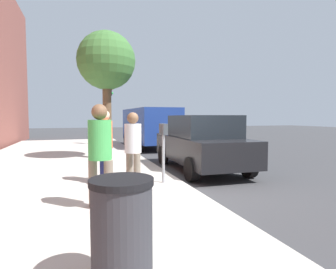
{
  "coord_description": "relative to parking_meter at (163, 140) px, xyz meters",
  "views": [
    {
      "loc": [
        -6.08,
        2.38,
        1.71
      ],
      "look_at": [
        0.21,
        0.32,
        1.29
      ],
      "focal_mm": 29.04,
      "sensor_mm": 36.0,
      "label": 1
    }
  ],
  "objects": [
    {
      "name": "parked_sedan_near",
      "position": [
        1.79,
        -1.83,
        -0.27
      ],
      "size": [
        4.46,
        2.08,
        1.77
      ],
      "color": "black",
      "rests_on": "ground_plane"
    },
    {
      "name": "parking_officer",
      "position": [
        0.43,
        1.33,
        0.0
      ],
      "size": [
        0.51,
        0.38,
        1.74
      ],
      "rotation": [
        0.0,
        0.0,
        -1.88
      ],
      "color": "#191E4C",
      "rests_on": "sidewalk_slab"
    },
    {
      "name": "pedestrian_bystander",
      "position": [
        -1.45,
        1.57,
        0.04
      ],
      "size": [
        0.46,
        0.39,
        1.78
      ],
      "rotation": [
        0.0,
        0.0,
        -0.92
      ],
      "color": "#726656",
      "rests_on": "sidewalk_slab"
    },
    {
      "name": "sidewalk_slab",
      "position": [
        -0.06,
        2.52,
        -1.09
      ],
      "size": [
        28.0,
        6.0,
        0.15
      ],
      "primitive_type": "cube",
      "color": "#B7B2A8",
      "rests_on": "ground_plane"
    },
    {
      "name": "street_tree",
      "position": [
        4.27,
        0.89,
        2.58
      ],
      "size": [
        2.14,
        2.14,
        4.73
      ],
      "color": "brown",
      "rests_on": "sidewalk_slab"
    },
    {
      "name": "pedestrian_at_meter",
      "position": [
        -0.32,
        0.79,
        -0.05
      ],
      "size": [
        0.5,
        0.36,
        1.67
      ],
      "rotation": [
        0.0,
        0.0,
        -1.3
      ],
      "color": "#726656",
      "rests_on": "sidewalk_slab"
    },
    {
      "name": "parked_van_far",
      "position": [
        8.56,
        -1.83,
        0.09
      ],
      "size": [
        5.27,
        2.26,
        2.18
      ],
      "color": "navy",
      "rests_on": "ground_plane"
    },
    {
      "name": "ground_plane",
      "position": [
        -0.06,
        -0.48,
        -1.17
      ],
      "size": [
        80.0,
        80.0,
        0.0
      ],
      "primitive_type": "plane",
      "color": "#38383A",
      "rests_on": "ground"
    },
    {
      "name": "trash_bin",
      "position": [
        -3.7,
        1.54,
        -0.51
      ],
      "size": [
        0.59,
        0.59,
        1.01
      ],
      "color": "#2D2D33",
      "rests_on": "sidewalk_slab"
    },
    {
      "name": "parking_meter",
      "position": [
        0.0,
        0.0,
        0.0
      ],
      "size": [
        0.36,
        0.12,
        1.41
      ],
      "color": "gray",
      "rests_on": "sidewalk_slab"
    },
    {
      "name": "traffic_signal",
      "position": [
        9.46,
        0.32,
        1.41
      ],
      "size": [
        0.24,
        0.44,
        3.6
      ],
      "color": "black",
      "rests_on": "sidewalk_slab"
    }
  ]
}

